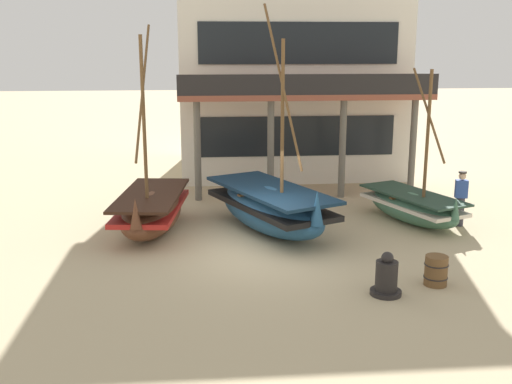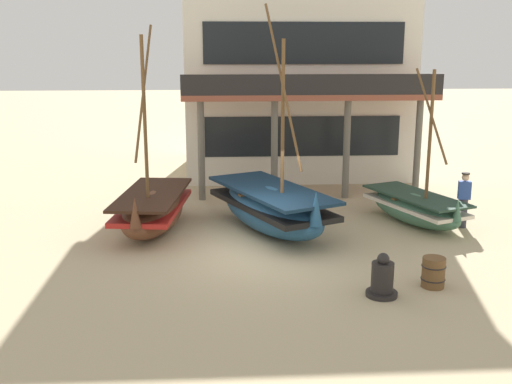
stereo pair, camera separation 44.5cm
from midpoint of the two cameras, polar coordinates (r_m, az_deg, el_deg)
The scene contains 8 objects.
ground_plane at distance 16.39m, azimuth 0.99°, elevation -5.59°, with size 120.00×120.00×0.00m, color tan.
fishing_boat_near_left at distance 18.24m, azimuth -8.92°, elevation -1.62°, with size 2.14×4.39×5.94m.
fishing_boat_centre_large at distance 17.92m, azimuth 2.19°, elevation -1.47°, with size 3.70×5.14×6.49m.
fishing_boat_far_right at distance 19.44m, azimuth 15.26°, elevation -1.38°, with size 2.63×3.95×4.71m.
fisherman_by_hull at distance 19.42m, azimuth 19.40°, elevation -0.74°, with size 0.40×0.29×1.68m.
capstan_winch at distance 13.82m, azimuth 12.59°, elevation -7.94°, with size 0.70×0.70×0.99m.
wooden_barrel at distance 14.62m, azimuth 17.04°, elevation -7.17°, with size 0.56×0.56×0.70m.
harbor_building_main at distance 26.95m, azimuth 3.98°, elevation 13.59°, with size 9.35×9.57×10.81m.
Camera 2 is at (-0.99, -15.45, 5.38)m, focal length 42.95 mm.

